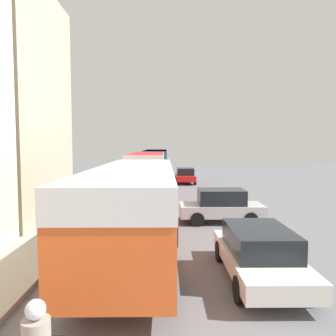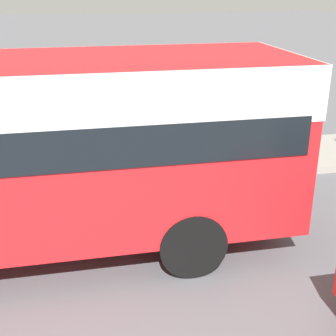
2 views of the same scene
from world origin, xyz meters
name	(u,v)px [view 1 (image 1 of 2)]	position (x,y,z in m)	size (l,w,h in m)	color
bus_lead	(135,196)	(-1.69, 9.71, 1.90)	(2.62, 10.84, 2.92)	#EA5B23
bus_following	(147,167)	(-1.98, 23.04, 1.97)	(2.55, 9.45, 3.04)	red
bus_third_in_line	(156,159)	(-1.71, 35.91, 1.97)	(2.55, 10.56, 3.04)	silver
car_crossing	(221,205)	(2.02, 13.80, 0.80)	(3.90, 1.79, 1.57)	#B7B7BC
car_far_curb	(185,175)	(1.28, 29.40, 0.76)	(1.86, 3.80, 1.47)	red
car_distant	(259,252)	(1.93, 7.21, 0.75)	(1.89, 4.44, 1.42)	silver
pedestrian_near_curb	(110,175)	(-5.61, 28.00, 0.97)	(0.43, 0.43, 1.63)	#232838
pedestrian_walking_away	(87,189)	(-5.26, 17.77, 1.05)	(0.37, 0.37, 1.76)	#232838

